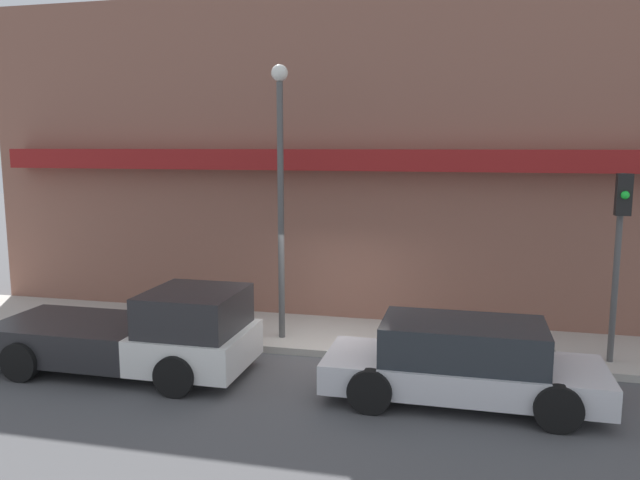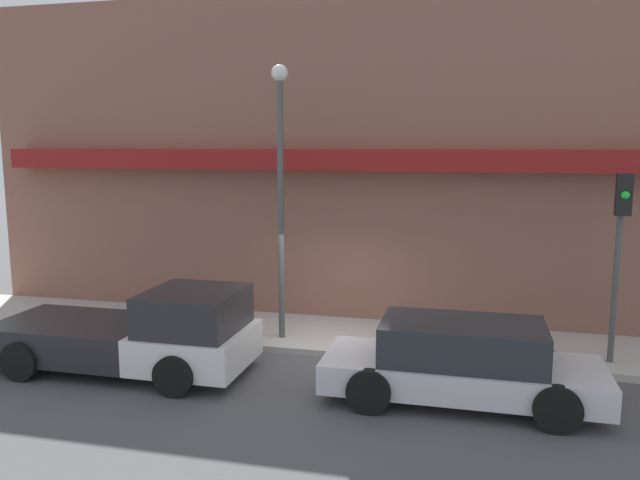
{
  "view_description": "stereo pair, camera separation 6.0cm",
  "coord_description": "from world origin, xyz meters",
  "px_view_note": "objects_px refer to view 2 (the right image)",
  "views": [
    {
      "loc": [
        2.88,
        -12.31,
        4.45
      ],
      "look_at": [
        -0.34,
        1.06,
        2.35
      ],
      "focal_mm": 35.0,
      "sensor_mm": 36.0,
      "label": 1
    },
    {
      "loc": [
        2.94,
        -12.3,
        4.45
      ],
      "look_at": [
        -0.34,
        1.06,
        2.35
      ],
      "focal_mm": 35.0,
      "sensor_mm": 36.0,
      "label": 2
    }
  ],
  "objects_px": {
    "pickup_truck": "(140,334)",
    "fire_hydrant": "(392,332)",
    "street_lamp": "(280,173)",
    "parked_car": "(462,362)",
    "traffic_light": "(620,235)"
  },
  "relations": [
    {
      "from": "street_lamp",
      "to": "traffic_light",
      "type": "xyz_separation_m",
      "value": [
        6.87,
        -0.08,
        -1.12
      ]
    },
    {
      "from": "parked_car",
      "to": "street_lamp",
      "type": "height_order",
      "value": "street_lamp"
    },
    {
      "from": "fire_hydrant",
      "to": "pickup_truck",
      "type": "bearing_deg",
      "value": -154.96
    },
    {
      "from": "parked_car",
      "to": "street_lamp",
      "type": "xyz_separation_m",
      "value": [
        -4.0,
        2.34,
        3.15
      ]
    },
    {
      "from": "pickup_truck",
      "to": "traffic_light",
      "type": "bearing_deg",
      "value": 13.91
    },
    {
      "from": "pickup_truck",
      "to": "street_lamp",
      "type": "distance_m",
      "value": 4.46
    },
    {
      "from": "street_lamp",
      "to": "fire_hydrant",
      "type": "bearing_deg",
      "value": -3.13
    },
    {
      "from": "parked_car",
      "to": "fire_hydrant",
      "type": "xyz_separation_m",
      "value": [
        -1.48,
        2.2,
        -0.21
      ]
    },
    {
      "from": "pickup_truck",
      "to": "fire_hydrant",
      "type": "height_order",
      "value": "pickup_truck"
    },
    {
      "from": "pickup_truck",
      "to": "traffic_light",
      "type": "height_order",
      "value": "traffic_light"
    },
    {
      "from": "parked_car",
      "to": "fire_hydrant",
      "type": "relative_size",
      "value": 6.96
    },
    {
      "from": "pickup_truck",
      "to": "street_lamp",
      "type": "relative_size",
      "value": 0.86
    },
    {
      "from": "fire_hydrant",
      "to": "parked_car",
      "type": "bearing_deg",
      "value": -56.04
    },
    {
      "from": "fire_hydrant",
      "to": "traffic_light",
      "type": "bearing_deg",
      "value": 0.71
    },
    {
      "from": "parked_car",
      "to": "traffic_light",
      "type": "relative_size",
      "value": 1.27
    }
  ]
}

